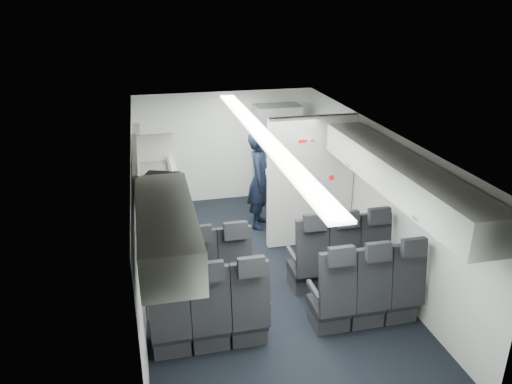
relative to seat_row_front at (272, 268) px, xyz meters
name	(u,v)px	position (x,y,z in m)	size (l,w,h in m)	color
cabin_shell	(262,204)	(0.00, 0.53, 0.72)	(3.41, 6.01, 2.16)	black
seat_row_front	(272,268)	(0.00, 0.00, 0.00)	(3.33, 0.56, 1.24)	black
seat_row_mid	(291,306)	(0.00, -0.90, 0.00)	(3.33, 0.56, 1.24)	black
overhead_bin_left_rear	(167,229)	(-1.40, -1.47, 1.46)	(0.53, 1.80, 0.40)	silver
overhead_bin_left_front_open	(155,177)	(-1.44, 0.28, 1.33)	(0.64, 1.70, 0.72)	#9E9E93
overhead_bin_right_rear	(440,202)	(1.40, -1.47, 1.46)	(0.53, 1.80, 0.40)	silver
overhead_bin_right_front	(367,152)	(1.40, 0.28, 1.46)	(0.53, 1.70, 0.40)	silver
bulkhead_partition	(310,182)	(0.98, 1.33, 0.67)	(1.40, 0.15, 2.13)	silver
galley_unit	(277,154)	(0.95, 3.25, 0.55)	(0.85, 0.52, 1.90)	#939399
boarding_door	(142,186)	(-1.64, 2.09, 0.55)	(0.12, 1.27, 1.86)	silver
flight_attendant	(260,180)	(0.35, 2.16, 0.46)	(0.63, 0.41, 1.72)	black
carry_on_bag	(162,184)	(-1.37, -0.14, 1.40)	(0.39, 0.27, 0.23)	black
papers	(271,171)	(0.54, 2.11, 0.62)	(0.22, 0.02, 0.15)	white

